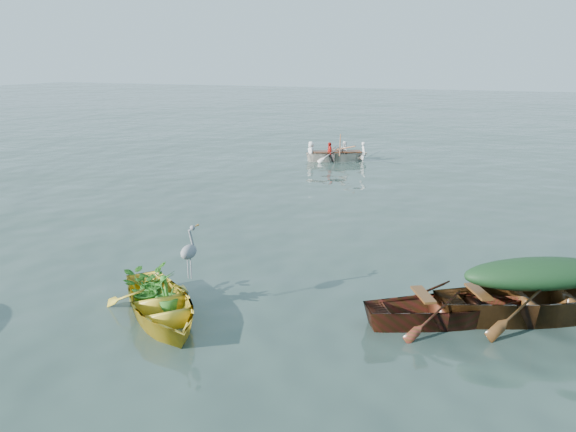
% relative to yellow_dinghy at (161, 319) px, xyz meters
% --- Properties ---
extents(ground, '(140.00, 140.00, 0.00)m').
position_rel_yellow_dinghy_xyz_m(ground, '(1.21, 2.47, 0.00)').
color(ground, '#2F423A').
rests_on(ground, ground).
extents(yellow_dinghy, '(3.55, 3.40, 0.94)m').
position_rel_yellow_dinghy_xyz_m(yellow_dinghy, '(0.00, 0.00, 0.00)').
color(yellow_dinghy, gold).
rests_on(yellow_dinghy, ground).
extents(green_tarp_boat, '(4.87, 3.44, 1.12)m').
position_rel_yellow_dinghy_xyz_m(green_tarp_boat, '(5.87, 2.30, 0.00)').
color(green_tarp_boat, '#482B10').
rests_on(green_tarp_boat, ground).
extents(open_wooden_boat, '(4.02, 2.96, 0.89)m').
position_rel_yellow_dinghy_xyz_m(open_wooden_boat, '(4.54, 1.63, 0.00)').
color(open_wooden_boat, '#561E15').
rests_on(open_wooden_boat, ground).
extents(rowed_boat, '(3.79, 2.58, 0.84)m').
position_rel_yellow_dinghy_xyz_m(rowed_boat, '(-1.52, 15.45, 0.00)').
color(rowed_boat, white).
rests_on(rowed_boat, ground).
extents(green_tarp_cover, '(2.68, 1.89, 0.52)m').
position_rel_yellow_dinghy_xyz_m(green_tarp_cover, '(5.87, 2.30, 0.82)').
color(green_tarp_cover, black).
rests_on(green_tarp_cover, green_tarp_boat).
extents(thwart_benches, '(2.07, 1.59, 0.04)m').
position_rel_yellow_dinghy_xyz_m(thwart_benches, '(4.54, 1.63, 0.46)').
color(thwart_benches, '#4D2C12').
rests_on(thwart_benches, open_wooden_boat).
extents(heron, '(0.48, 0.48, 0.92)m').
position_rel_yellow_dinghy_xyz_m(heron, '(0.33, 0.44, 0.93)').
color(heron, gray).
rests_on(heron, yellow_dinghy).
extents(dinghy_weeds, '(1.14, 1.12, 0.60)m').
position_rel_yellow_dinghy_xyz_m(dinghy_weeds, '(-0.39, 0.39, 0.77)').
color(dinghy_weeds, '#22641A').
rests_on(dinghy_weeds, yellow_dinghy).
extents(rowers, '(2.75, 2.00, 0.76)m').
position_rel_yellow_dinghy_xyz_m(rowers, '(-1.52, 15.45, 0.80)').
color(rowers, silver).
rests_on(rowers, rowed_boat).
extents(oars, '(1.66, 2.60, 0.06)m').
position_rel_yellow_dinghy_xyz_m(oars, '(-1.52, 15.45, 0.45)').
color(oars, brown).
rests_on(oars, rowed_boat).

